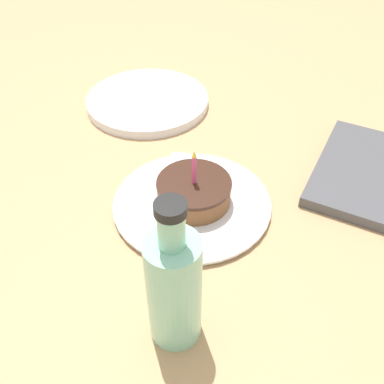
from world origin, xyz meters
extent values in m
cube|color=tan|center=(0.00, 0.00, -0.02)|extent=(2.40, 2.40, 0.04)
cylinder|color=silver|center=(0.03, -0.01, 0.01)|extent=(0.25, 0.25, 0.01)
cylinder|color=silver|center=(0.03, -0.01, 0.01)|extent=(0.26, 0.26, 0.00)
cylinder|color=brown|center=(0.03, -0.01, 0.03)|extent=(0.12, 0.12, 0.03)
cylinder|color=#381E14|center=(0.03, -0.01, 0.05)|extent=(0.12, 0.12, 0.01)
cylinder|color=#E04C8C|center=(0.03, -0.01, 0.08)|extent=(0.01, 0.01, 0.05)
cone|color=yellow|center=(0.03, -0.01, 0.11)|extent=(0.01, 0.01, 0.01)
cube|color=silver|center=(0.03, 0.01, 0.01)|extent=(0.12, 0.07, 0.00)
cube|color=silver|center=(0.11, 0.06, 0.01)|extent=(0.05, 0.04, 0.00)
cylinder|color=#8CD1B2|center=(-0.19, -0.10, 0.08)|extent=(0.07, 0.07, 0.17)
cylinder|color=#8CD1B2|center=(-0.19, -0.10, 0.19)|extent=(0.03, 0.03, 0.05)
cylinder|color=black|center=(-0.19, -0.10, 0.22)|extent=(0.03, 0.03, 0.01)
cylinder|color=silver|center=(0.27, 0.22, 0.01)|extent=(0.26, 0.26, 0.02)
cube|color=#4C4C51|center=(0.24, -0.25, 0.01)|extent=(0.26, 0.17, 0.02)
camera|label=1|loc=(-0.45, -0.26, 0.52)|focal=42.00mm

